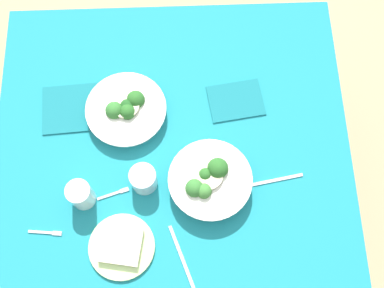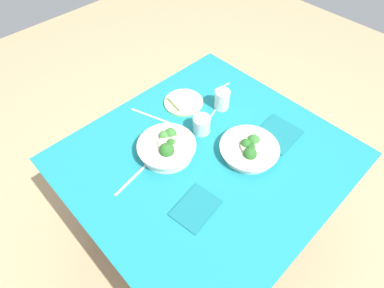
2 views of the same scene
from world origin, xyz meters
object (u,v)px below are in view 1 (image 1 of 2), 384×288
Objects in this scene: broccoli_bowl_far at (210,181)px; bread_side_plate at (121,246)px; water_glass_center at (81,195)px; fork_by_far_bowl at (115,193)px; table_knife_right at (183,260)px; napkin_folded_lower at (236,101)px; water_glass_side at (144,179)px; table_knife_left at (273,181)px; fork_by_near_bowl at (47,233)px; napkin_folded_upper at (72,108)px; broccoli_bowl_near at (126,110)px.

broccoli_bowl_far is 1.29× the size of bread_side_plate.
water_glass_center reaches higher than fork_by_far_bowl.
napkin_folded_lower is (-0.19, -0.52, 0.00)m from table_knife_right.
fork_by_far_bowl is at bearing 18.79° from water_glass_side.
broccoli_bowl_far reaches higher than table_knife_left.
bread_side_plate is at bearing -6.66° from fork_by_near_bowl.
napkin_folded_upper is at bearing 99.41° from fork_by_far_bowl.
broccoli_bowl_near reaches higher than napkin_folded_upper.
napkin_folded_upper reaches higher than fork_by_near_bowl.
water_glass_center is 0.19m from water_glass_side.
water_glass_side is (0.20, -0.01, 0.01)m from broccoli_bowl_far.
bread_side_plate is at bearing 127.96° from water_glass_center.
napkin_folded_upper is at bearing -31.72° from broccoli_bowl_far.
table_knife_left is at bearing 151.79° from broccoli_bowl_near.
table_knife_left is (-0.71, -0.14, -0.00)m from fork_by_near_bowl.
water_glass_side is 0.41m from napkin_folded_lower.
table_knife_right is at bearing 109.41° from broccoli_bowl_near.
broccoli_bowl_near reaches higher than table_knife_right.
table_knife_right is at bearing 69.60° from napkin_folded_lower.
broccoli_bowl_far is 3.02× the size of water_glass_side.
broccoli_bowl_near is at bearing 179.70° from table_knife_right.
fork_by_near_bowl is 0.42m from napkin_folded_upper.
bread_side_plate is 1.99× the size of fork_by_far_bowl.
bread_side_plate is 0.17m from fork_by_far_bowl.
water_glass_side reaches higher than napkin_folded_lower.
water_glass_center is 0.37m from table_knife_right.
table_knife_right is at bearing 68.90° from broccoli_bowl_far.
broccoli_bowl_far is 1.32× the size of napkin_folded_upper.
fork_by_near_bowl is at bearing 15.18° from broccoli_bowl_far.
fork_by_far_bowl is at bearing -6.94° from table_knife_left.
fork_by_far_bowl is 0.52× the size of table_knife_left.
broccoli_bowl_near is at bearing 65.12° from fork_by_far_bowl.
bread_side_plate reaches higher than napkin_folded_upper.
napkin_folded_lower reaches higher than fork_by_far_bowl.
fork_by_far_bowl is at bearing 37.36° from napkin_folded_lower.
water_glass_side reaches higher than broccoli_bowl_near.
bread_side_plate is 2.34× the size of water_glass_side.
fork_by_near_bowl is at bearing 34.83° from napkin_folded_lower.
bread_side_plate is at bearing -123.53° from table_knife_right.
table_knife_right is 1.12× the size of napkin_folded_upper.
broccoli_bowl_near is 1.21× the size of table_knife_right.
bread_side_plate is at bearing 88.45° from broccoli_bowl_near.
water_glass_side reaches higher than fork_by_near_bowl.
napkin_folded_upper reaches higher than table_knife_left.
bread_side_plate is 1.04× the size of table_knife_left.
table_knife_right is at bearing 125.03° from napkin_folded_upper.
broccoli_bowl_far is 1.44× the size of napkin_folded_lower.
broccoli_bowl_far reaches higher than water_glass_side.
napkin_folded_lower is at bearing -109.83° from broccoli_bowl_far.
broccoli_bowl_near is (0.26, -0.25, -0.01)m from broccoli_bowl_far.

